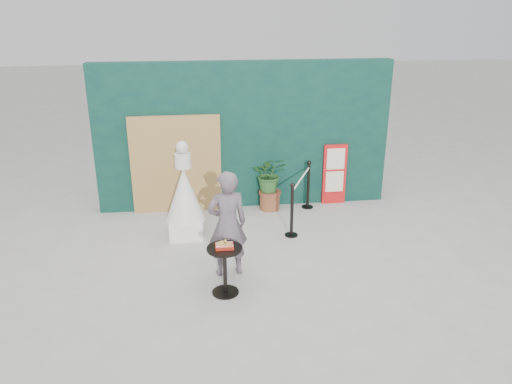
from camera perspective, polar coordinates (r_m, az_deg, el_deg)
name	(u,v)px	position (r m, az deg, el deg)	size (l,w,h in m)	color
ground	(266,278)	(7.94, 1.11, -9.84)	(60.00, 60.00, 0.00)	#ADAAA5
back_wall	(244,136)	(10.28, -1.38, 6.44)	(6.00, 0.30, 3.00)	#092A28
bamboo_fence	(176,165)	(10.17, -9.11, 3.10)	(1.80, 0.08, 2.00)	tan
woman	(227,224)	(7.71, -3.30, -3.67)	(0.63, 0.41, 1.72)	#6A5B62
menu_board	(334,174)	(10.69, 8.96, 2.01)	(0.50, 0.07, 1.30)	red
statue	(185,199)	(9.10, -8.15, -0.75)	(0.71, 0.71, 1.81)	white
cafe_table	(225,263)	(7.35, -3.59, -8.12)	(0.52, 0.52, 0.75)	black
food_basket	(224,245)	(7.22, -3.62, -6.10)	(0.26, 0.19, 0.11)	red
planter	(270,179)	(10.24, 1.60, 1.52)	(0.68, 0.59, 1.15)	brown
stanchion_barrier	(301,197)	(9.77, 5.12, -0.61)	(0.84, 1.54, 1.03)	black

